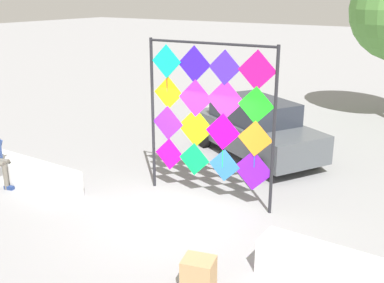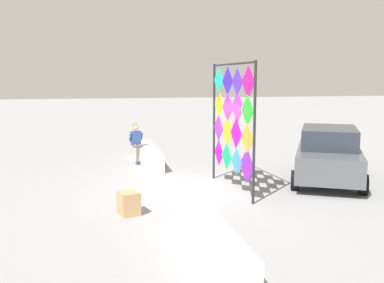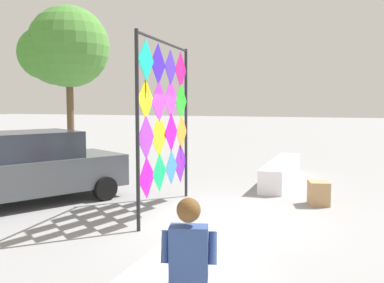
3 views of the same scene
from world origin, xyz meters
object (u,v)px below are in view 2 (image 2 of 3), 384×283
(kite_display_rack, at_px, (232,118))
(cardboard_box_large, at_px, (129,203))
(parked_car, at_px, (328,154))
(seated_vendor, at_px, (137,140))

(kite_display_rack, relative_size, cardboard_box_large, 6.68)
(kite_display_rack, bearing_deg, parked_car, 97.77)
(parked_car, bearing_deg, kite_display_rack, -82.23)
(cardboard_box_large, bearing_deg, parked_car, 108.42)
(kite_display_rack, bearing_deg, cardboard_box_large, -61.40)
(seated_vendor, height_order, cardboard_box_large, seated_vendor)
(kite_display_rack, distance_m, cardboard_box_large, 3.91)
(parked_car, bearing_deg, cardboard_box_large, -71.58)
(seated_vendor, bearing_deg, kite_display_rack, 25.77)
(parked_car, relative_size, cardboard_box_large, 8.56)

